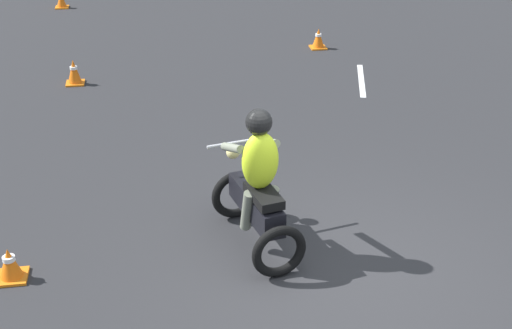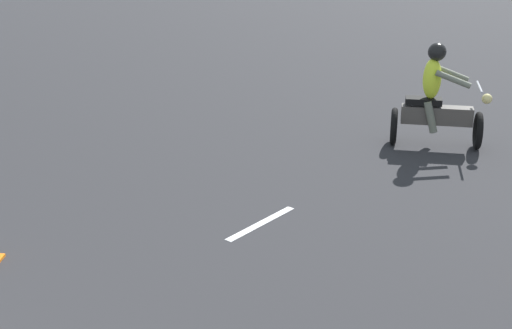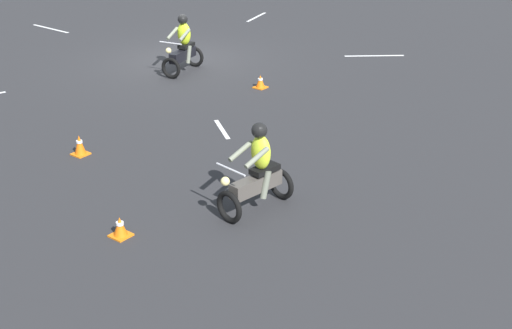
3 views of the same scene
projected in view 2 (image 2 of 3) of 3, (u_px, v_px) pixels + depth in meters
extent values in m
torus|color=black|center=(478.00, 131.00, 11.17)|extent=(0.61, 0.18, 0.60)
torus|color=black|center=(394.00, 126.00, 11.39)|extent=(0.61, 0.18, 0.60)
cube|color=#4C4742|center=(437.00, 115.00, 11.20)|extent=(0.38, 1.12, 0.28)
cube|color=black|center=(424.00, 101.00, 11.16)|extent=(0.33, 0.59, 0.10)
cylinder|color=silver|center=(480.00, 87.00, 10.93)|extent=(0.70, 0.13, 0.04)
sphere|color=#F2E08C|center=(487.00, 99.00, 10.97)|extent=(0.18, 0.18, 0.16)
ellipsoid|color=#D8F233|center=(432.00, 79.00, 11.02)|extent=(0.43, 0.33, 0.64)
cylinder|color=slate|center=(453.00, 79.00, 10.77)|extent=(0.16, 0.55, 0.27)
cylinder|color=slate|center=(451.00, 73.00, 11.14)|extent=(0.16, 0.55, 0.27)
cylinder|color=slate|center=(431.00, 117.00, 11.09)|extent=(0.15, 0.26, 0.51)
cylinder|color=slate|center=(430.00, 112.00, 11.35)|extent=(0.15, 0.26, 0.51)
sphere|color=black|center=(437.00, 52.00, 10.87)|extent=(0.31, 0.31, 0.28)
cube|color=silver|center=(261.00, 223.00, 8.67)|extent=(1.05, 0.80, 0.01)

